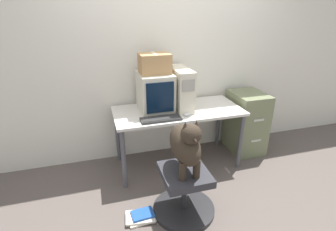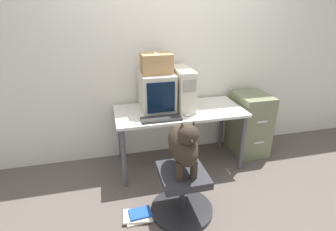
% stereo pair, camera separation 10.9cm
% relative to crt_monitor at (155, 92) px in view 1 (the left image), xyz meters
% --- Properties ---
extents(ground_plane, '(12.00, 12.00, 0.00)m').
position_rel_crt_monitor_xyz_m(ground_plane, '(0.25, -0.43, -0.94)').
color(ground_plane, '#564C47').
extents(wall_back, '(8.00, 0.05, 2.60)m').
position_rel_crt_monitor_xyz_m(wall_back, '(0.25, 0.31, 0.36)').
color(wall_back, silver).
rests_on(wall_back, ground_plane).
extents(desk, '(1.48, 0.67, 0.72)m').
position_rel_crt_monitor_xyz_m(desk, '(0.25, -0.09, -0.30)').
color(desk, silver).
rests_on(desk, ground_plane).
extents(crt_monitor, '(0.37, 0.45, 0.43)m').
position_rel_crt_monitor_xyz_m(crt_monitor, '(0.00, 0.00, 0.00)').
color(crt_monitor, beige).
rests_on(crt_monitor, desk).
extents(pc_tower, '(0.19, 0.51, 0.46)m').
position_rel_crt_monitor_xyz_m(pc_tower, '(0.30, -0.02, 0.02)').
color(pc_tower, beige).
rests_on(pc_tower, desk).
extents(keyboard, '(0.43, 0.15, 0.03)m').
position_rel_crt_monitor_xyz_m(keyboard, '(-0.02, -0.32, -0.20)').
color(keyboard, '#2D2D2D').
rests_on(keyboard, desk).
extents(computer_mouse, '(0.07, 0.05, 0.03)m').
position_rel_crt_monitor_xyz_m(computer_mouse, '(0.28, -0.29, -0.20)').
color(computer_mouse, silver).
rests_on(computer_mouse, desk).
extents(office_chair, '(0.59, 0.59, 0.46)m').
position_rel_crt_monitor_xyz_m(office_chair, '(0.05, -0.90, -0.72)').
color(office_chair, '#262628').
rests_on(office_chair, ground_plane).
extents(dog, '(0.23, 0.51, 0.54)m').
position_rel_crt_monitor_xyz_m(dog, '(0.05, -0.90, -0.20)').
color(dog, '#33281E').
rests_on(dog, office_chair).
extents(filing_cabinet, '(0.40, 0.51, 0.81)m').
position_rel_crt_monitor_xyz_m(filing_cabinet, '(1.23, -0.02, -0.53)').
color(filing_cabinet, '#6B7251').
rests_on(filing_cabinet, ground_plane).
extents(cardboard_box, '(0.33, 0.25, 0.21)m').
position_rel_crt_monitor_xyz_m(cardboard_box, '(0.00, 0.00, 0.32)').
color(cardboard_box, '#A87F51').
rests_on(cardboard_box, crt_monitor).
extents(book_stack_floor, '(0.31, 0.22, 0.06)m').
position_rel_crt_monitor_xyz_m(book_stack_floor, '(-0.37, -0.88, -0.91)').
color(book_stack_floor, silver).
rests_on(book_stack_floor, ground_plane).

